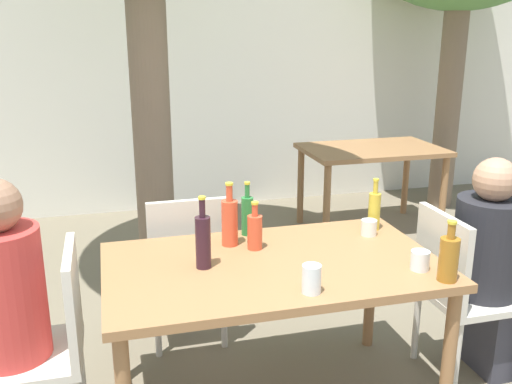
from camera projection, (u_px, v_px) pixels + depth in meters
name	position (u px, v px, depth m)	size (l,w,h in m)	color
cafe_building_wall	(175.00, 69.00, 5.54)	(10.00, 0.08, 2.80)	white
dining_table_front	(273.00, 278.00, 2.64)	(1.53, 0.90, 0.76)	#996B42
dining_table_back	(371.00, 159.00, 5.08)	(1.21, 0.77, 0.76)	#996B42
patio_chair_0	(49.00, 338.00, 2.43)	(0.44, 0.44, 0.92)	beige
patio_chair_1	(458.00, 285.00, 2.93)	(0.44, 0.44, 0.92)	beige
patio_chair_2	(187.00, 261.00, 3.24)	(0.44, 0.44, 0.92)	beige
person_seated_1	(498.00, 279.00, 2.99)	(0.57, 0.34, 1.19)	#383842
soda_bottle_0	(255.00, 231.00, 2.74)	(0.07, 0.07, 0.24)	#DB4C2D
wine_bottle_1	(203.00, 240.00, 2.52)	(0.07, 0.07, 0.33)	#331923
green_bottle_2	(247.00, 214.00, 2.93)	(0.06, 0.06, 0.28)	#287A38
oil_cruet_3	(374.00, 210.00, 3.01)	(0.06, 0.06, 0.28)	gold
soda_bottle_4	(230.00, 221.00, 2.78)	(0.08, 0.08, 0.32)	#DB4C2D
amber_bottle_5	(449.00, 258.00, 2.40)	(0.08, 0.08, 0.27)	#9E661E
drinking_glass_0	(420.00, 260.00, 2.52)	(0.08, 0.08, 0.09)	white
drinking_glass_1	(369.00, 227.00, 2.94)	(0.08, 0.08, 0.08)	silver
drinking_glass_2	(312.00, 279.00, 2.30)	(0.08, 0.08, 0.12)	white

